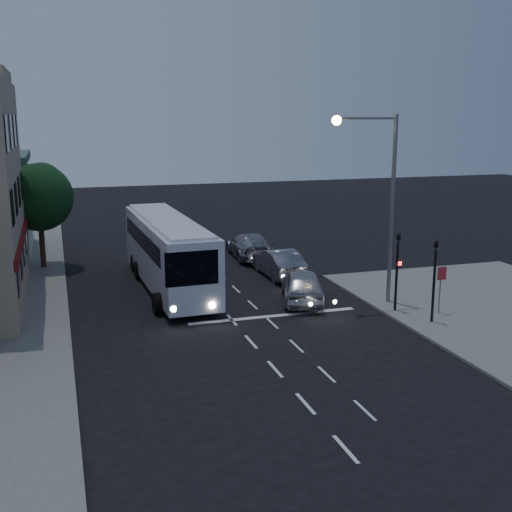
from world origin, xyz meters
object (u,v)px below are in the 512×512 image
object	(u,v)px
tour_bus	(168,251)
street_tree	(38,194)
car_sedan_a	(278,263)
car_sedan_b	(249,246)
traffic_signal_main	(397,262)
car_suv	(303,285)
regulatory_sign	(441,282)
streetlight	(381,188)
traffic_signal_side	(435,271)

from	to	relation	value
tour_bus	street_tree	xyz separation A→B (m)	(-6.44, 6.83, 2.45)
car_sedan_a	tour_bus	bearing A→B (deg)	5.46
tour_bus	car_sedan_b	xyz separation A→B (m)	(6.27, 5.97, -1.25)
traffic_signal_main	tour_bus	bearing A→B (deg)	141.64
car_suv	street_tree	distance (m)	17.07
car_sedan_a	traffic_signal_main	distance (m)	8.83
tour_bus	regulatory_sign	bearing A→B (deg)	-39.27
car_suv	traffic_signal_main	world-z (taller)	traffic_signal_main
car_suv	street_tree	xyz separation A→B (m)	(-12.33, 11.22, 3.67)
car_sedan_b	regulatory_sign	world-z (taller)	regulatory_sign
car_suv	traffic_signal_main	xyz separation A→B (m)	(3.48, -3.02, 1.59)
streetlight	traffic_signal_side	bearing A→B (deg)	-74.30
regulatory_sign	streetlight	bearing A→B (deg)	128.75
car_sedan_a	street_tree	xyz separation A→B (m)	(-12.88, 6.07, 3.69)
car_suv	car_sedan_b	world-z (taller)	car_suv
tour_bus	traffic_signal_side	distance (m)	13.77
tour_bus	traffic_signal_side	size ratio (longest dim) A/B	3.03
traffic_signal_side	regulatory_sign	world-z (taller)	traffic_signal_side
car_sedan_b	street_tree	xyz separation A→B (m)	(-12.71, 0.87, 3.70)
car_sedan_b	traffic_signal_side	world-z (taller)	traffic_signal_side
traffic_signal_side	car_sedan_a	bearing A→B (deg)	109.66
car_sedan_a	car_suv	bearing A→B (deg)	82.63
street_tree	car_sedan_b	bearing A→B (deg)	-3.90
car_sedan_a	regulatory_sign	bearing A→B (deg)	115.43
car_suv	street_tree	world-z (taller)	street_tree
regulatory_sign	streetlight	xyz separation A→B (m)	(-1.96, 2.44, 4.14)
car_sedan_a	street_tree	world-z (taller)	street_tree
street_tree	tour_bus	bearing A→B (deg)	-46.69
regulatory_sign	streetlight	size ratio (longest dim) A/B	0.24
traffic_signal_main	traffic_signal_side	xyz separation A→B (m)	(0.70, -1.98, 0.00)
tour_bus	traffic_signal_main	bearing A→B (deg)	-40.34
car_sedan_a	traffic_signal_main	world-z (taller)	traffic_signal_main
car_sedan_b	car_suv	bearing A→B (deg)	91.18
car_suv	car_sedan_b	size ratio (longest dim) A/B	0.88
tour_bus	car_sedan_a	bearing A→B (deg)	4.78
tour_bus	streetlight	xyz separation A→B (m)	(9.11, -5.99, 3.68)
traffic_signal_main	car_sedan_a	bearing A→B (deg)	109.70
tour_bus	regulatory_sign	distance (m)	13.92
traffic_signal_main	traffic_signal_side	world-z (taller)	same
car_sedan_a	traffic_signal_side	xyz separation A→B (m)	(3.63, -10.15, 1.62)
traffic_signal_side	streetlight	world-z (taller)	streetlight
tour_bus	car_sedan_a	distance (m)	6.60
car_suv	streetlight	distance (m)	6.08
traffic_signal_main	streetlight	xyz separation A→B (m)	(-0.26, 1.42, 3.31)
car_suv	traffic_signal_main	distance (m)	4.87
traffic_signal_main	regulatory_sign	size ratio (longest dim) A/B	1.86
car_suv	traffic_signal_side	xyz separation A→B (m)	(4.18, -5.00, 1.59)
car_sedan_a	traffic_signal_main	bearing A→B (deg)	108.40
car_sedan_a	street_tree	bearing A→B (deg)	-26.53
car_sedan_b	traffic_signal_main	xyz separation A→B (m)	(3.10, -13.38, 1.62)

